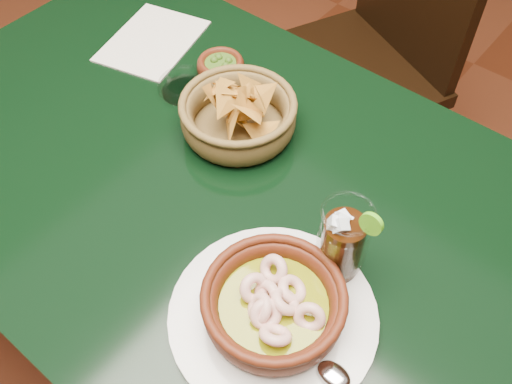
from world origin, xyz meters
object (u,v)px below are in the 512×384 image
Objects in this scene: chip_basket at (238,115)px; cola_drink at (342,245)px; dining_table at (204,201)px; dining_chair at (364,53)px; shrimp_plate at (274,308)px.

chip_basket is 0.33m from cola_drink.
chip_basket is (-0.00, 0.11, 0.14)m from dining_table.
dining_chair reaches higher than cola_drink.
shrimp_plate is (0.35, -0.85, 0.26)m from dining_chair.
dining_chair is at bearing 117.25° from cola_drink.
chip_basket is at bearing -83.02° from dining_chair.
dining_chair is 5.61× the size of cola_drink.
cola_drink is at bearing -23.81° from chip_basket.
dining_chair is at bearing 112.44° from shrimp_plate.
dining_table is 3.20× the size of shrimp_plate.
chip_basket is at bearing 156.19° from cola_drink.
dining_table is at bearing 175.03° from cola_drink.
cola_drink is (0.30, -0.03, 0.17)m from dining_table.
cola_drink is at bearing -62.75° from dining_chair.
shrimp_plate is at bearing -42.30° from chip_basket.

